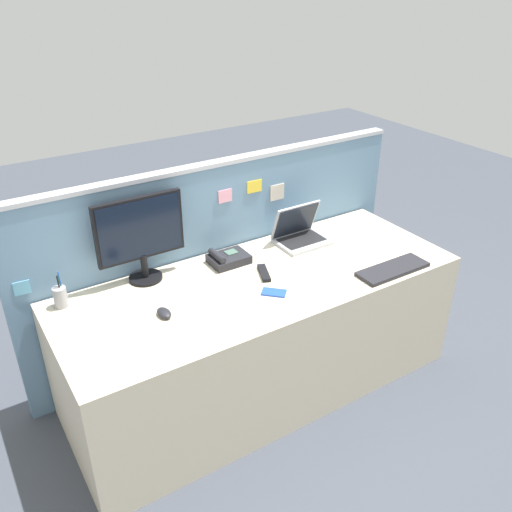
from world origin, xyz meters
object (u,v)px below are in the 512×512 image
pen_cup (60,297)px  keyboard_main (393,269)px  computer_mouse_right_hand (164,313)px  tv_remote (264,273)px  desktop_monitor (140,233)px  cell_phone_blue_case (274,292)px  desk_phone (228,258)px  laptop (299,232)px

pen_cup → keyboard_main: bearing=-20.9°
keyboard_main → computer_mouse_right_hand: 1.27m
keyboard_main → tv_remote: (-0.62, 0.35, -0.00)m
desktop_monitor → keyboard_main: bearing=-29.1°
computer_mouse_right_hand → cell_phone_blue_case: 0.57m
desk_phone → tv_remote: 0.24m
tv_remote → desktop_monitor: bearing=172.6°
laptop → pen_cup: size_ratio=1.62×
laptop → keyboard_main: bearing=-68.7°
keyboard_main → pen_cup: size_ratio=2.27×
pen_cup → tv_remote: pen_cup is taller
cell_phone_blue_case → pen_cup: bearing=108.7°
desk_phone → cell_phone_blue_case: 0.41m
computer_mouse_right_hand → pen_cup: pen_cup is taller
cell_phone_blue_case → desktop_monitor: bearing=89.9°
pen_cup → cell_phone_blue_case: 1.06m
tv_remote → desk_phone: bearing=136.7°
laptop → cell_phone_blue_case: bearing=-138.5°
pen_cup → cell_phone_blue_case: (0.95, -0.46, -0.05)m
desktop_monitor → cell_phone_blue_case: 0.75m
desktop_monitor → desk_phone: size_ratio=2.19×
laptop → computer_mouse_right_hand: bearing=-164.1°
laptop → desk_phone: bearing=-179.7°
computer_mouse_right_hand → pen_cup: (-0.39, 0.35, 0.04)m
desktop_monitor → laptop: desktop_monitor is taller
laptop → tv_remote: bearing=-151.1°
keyboard_main → cell_phone_blue_case: 0.70m
desk_phone → computer_mouse_right_hand: desk_phone is taller
keyboard_main → cell_phone_blue_case: keyboard_main is taller
laptop → tv_remote: size_ratio=1.79×
desktop_monitor → computer_mouse_right_hand: bearing=-98.6°
desk_phone → computer_mouse_right_hand: 0.59m
desktop_monitor → pen_cup: size_ratio=2.50×
desktop_monitor → computer_mouse_right_hand: (-0.06, -0.38, -0.25)m
tv_remote → laptop: bearing=50.5°
keyboard_main → laptop: bearing=111.6°
laptop → cell_phone_blue_case: 0.61m
keyboard_main → desktop_monitor: bearing=151.2°
laptop → tv_remote: laptop is taller
desktop_monitor → pen_cup: desktop_monitor is taller
desk_phone → desktop_monitor: bearing=168.7°
computer_mouse_right_hand → tv_remote: (0.62, 0.07, -0.01)m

